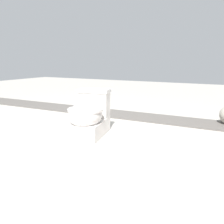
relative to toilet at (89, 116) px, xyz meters
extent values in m
plane|color=#B7B2A8|center=(0.08, -0.05, -0.22)|extent=(14.00, 14.00, 0.00)
cube|color=#605B56|center=(-1.16, 0.45, -0.21)|extent=(0.56, 8.00, 0.01)
cube|color=white|center=(0.00, 0.00, -0.14)|extent=(0.66, 0.47, 0.17)
ellipsoid|color=white|center=(0.09, 0.02, 0.04)|extent=(0.51, 0.45, 0.28)
cylinder|color=white|center=(0.09, 0.02, 0.10)|extent=(0.47, 0.47, 0.03)
cube|color=white|center=(-0.21, -0.05, 0.10)|extent=(0.25, 0.37, 0.30)
cube|color=white|center=(-0.21, -0.05, 0.27)|extent=(0.28, 0.40, 0.04)
cylinder|color=silver|center=(-0.23, 0.03, 0.29)|extent=(0.02, 0.02, 0.01)
camera|label=1|loc=(2.41, 1.61, 0.65)|focal=42.00mm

